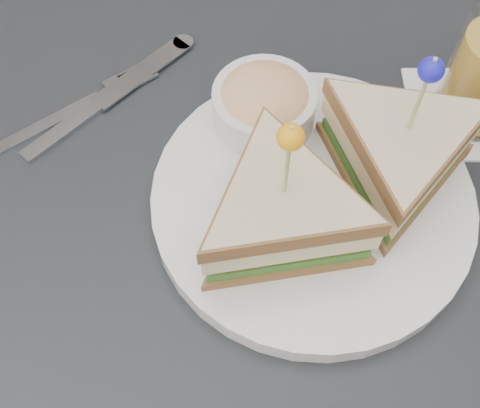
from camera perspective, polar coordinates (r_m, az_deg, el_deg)
name	(u,v)px	position (r m, az deg, el deg)	size (l,w,h in m)	color
table	(227,272)	(0.61, -1.21, -6.51)	(0.80, 0.80, 0.75)	black
plate_meal	(326,178)	(0.52, 8.18, 2.44)	(0.33, 0.31, 0.17)	white
cutlery_fork	(84,104)	(0.64, -14.54, 9.18)	(0.12, 0.16, 0.01)	silver
cutlery_knife	(105,100)	(0.64, -12.69, 9.62)	(0.11, 0.21, 0.01)	silver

